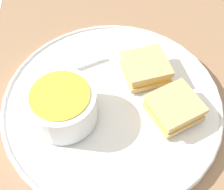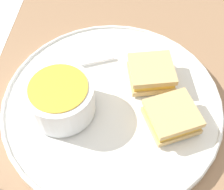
% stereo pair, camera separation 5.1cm
% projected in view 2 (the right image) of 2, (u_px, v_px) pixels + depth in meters
% --- Properties ---
extents(ground_plane, '(2.40, 2.40, 0.00)m').
position_uv_depth(ground_plane, '(112.00, 107.00, 0.54)').
color(ground_plane, '#8E6B4C').
extents(plate, '(0.37, 0.37, 0.02)m').
position_uv_depth(plate, '(112.00, 104.00, 0.53)').
color(plate, white).
rests_on(plate, ground_plane).
extents(soup_bowl, '(0.11, 0.11, 0.06)m').
position_uv_depth(soup_bowl, '(60.00, 98.00, 0.49)').
color(soup_bowl, white).
rests_on(soup_bowl, plate).
extents(spoon, '(0.11, 0.04, 0.01)m').
position_uv_depth(spoon, '(69.00, 66.00, 0.56)').
color(spoon, silver).
rests_on(spoon, plate).
extents(sandwich_half_near, '(0.09, 0.09, 0.03)m').
position_uv_depth(sandwich_half_near, '(172.00, 117.00, 0.48)').
color(sandwich_half_near, tan).
rests_on(sandwich_half_near, plate).
extents(sandwich_half_far, '(0.08, 0.08, 0.03)m').
position_uv_depth(sandwich_half_far, '(151.00, 73.00, 0.53)').
color(sandwich_half_far, tan).
rests_on(sandwich_half_far, plate).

